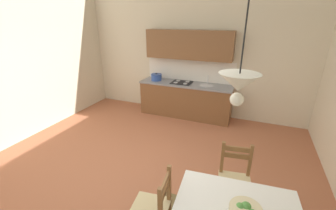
# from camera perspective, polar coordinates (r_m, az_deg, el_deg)

# --- Properties ---
(ground_plane) EXTENTS (6.42, 6.33, 0.10)m
(ground_plane) POSITION_cam_1_polar(r_m,az_deg,el_deg) (4.00, -6.72, -17.50)
(ground_plane) COLOR #A86042
(wall_back) EXTENTS (6.42, 0.12, 4.01)m
(wall_back) POSITION_cam_1_polar(r_m,az_deg,el_deg) (5.84, 6.72, 17.02)
(wall_back) COLOR beige
(wall_back) RESTS_ON ground_plane
(kitchen_cabinetry) EXTENTS (2.40, 0.63, 2.20)m
(kitchen_cabinetry) POSITION_cam_1_polar(r_m,az_deg,el_deg) (5.75, 4.74, 5.33)
(kitchen_cabinetry) COLOR brown
(kitchen_cabinetry) RESTS_ON ground_plane
(dining_chair_kitchen_side) EXTENTS (0.48, 0.48, 0.93)m
(dining_chair_kitchen_side) POSITION_cam_1_polar(r_m,az_deg,el_deg) (3.23, 16.86, -18.20)
(dining_chair_kitchen_side) COLOR #D1BC89
(dining_chair_kitchen_side) RESTS_ON ground_plane
(dining_chair_tv_side) EXTENTS (0.47, 0.47, 0.93)m
(dining_chair_tv_side) POSITION_cam_1_polar(r_m,az_deg,el_deg) (2.77, -3.81, -25.25)
(dining_chair_tv_side) COLOR #D1BC89
(dining_chair_tv_side) RESTS_ON ground_plane
(pendant_lamp) EXTENTS (0.32, 0.32, 0.80)m
(pendant_lamp) POSITION_cam_1_polar(r_m,az_deg,el_deg) (1.78, 17.86, 5.32)
(pendant_lamp) COLOR black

